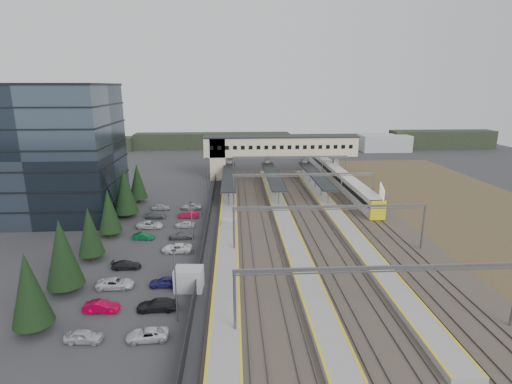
{
  "coord_description": "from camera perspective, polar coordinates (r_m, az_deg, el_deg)",
  "views": [
    {
      "loc": [
        -1.91,
        -62.26,
        23.82
      ],
      "look_at": [
        2.33,
        12.06,
        4.0
      ],
      "focal_mm": 28.0,
      "sensor_mm": 36.0,
      "label": 1
    }
  ],
  "objects": [
    {
      "name": "treeline_far",
      "position": [
        158.04,
        6.18,
        7.23
      ],
      "size": [
        170.0,
        19.0,
        7.0
      ],
      "color": "black",
      "rests_on": "ground"
    },
    {
      "name": "gantries",
      "position": [
        69.06,
        8.47,
        -0.21
      ],
      "size": [
        28.4,
        62.28,
        7.17
      ],
      "color": "slate",
      "rests_on": "ground"
    },
    {
      "name": "car_park",
      "position": [
        61.05,
        -13.93,
        -7.91
      ],
      "size": [
        10.61,
        44.47,
        1.29
      ],
      "color": "#ABABB0",
      "rests_on": "ground"
    },
    {
      "name": "footbridge",
      "position": [
        105.89,
        1.99,
        6.27
      ],
      "size": [
        40.4,
        6.4,
        11.2
      ],
      "color": "beige",
      "rests_on": "ground"
    },
    {
      "name": "ground",
      "position": [
        66.68,
        -1.42,
        -6.02
      ],
      "size": [
        220.0,
        220.0,
        0.0
      ],
      "primitive_type": "plane",
      "color": "#2B2B2D",
      "rests_on": "ground"
    },
    {
      "name": "lampposts",
      "position": [
        66.71,
        -8.37,
        -2.24
      ],
      "size": [
        0.5,
        53.25,
        8.07
      ],
      "color": "slate",
      "rests_on": "ground"
    },
    {
      "name": "rail_corridor",
      "position": [
        72.13,
        5.9,
        -4.21
      ],
      "size": [
        34.0,
        90.0,
        0.92
      ],
      "color": "#332D26",
      "rests_on": "ground"
    },
    {
      "name": "canopies",
      "position": [
        91.88,
        2.38,
        2.39
      ],
      "size": [
        23.1,
        30.0,
        3.28
      ],
      "color": "black",
      "rests_on": "ground"
    },
    {
      "name": "train",
      "position": [
        102.49,
        11.46,
        2.34
      ],
      "size": [
        2.86,
        59.73,
        3.6
      ],
      "color": "beige",
      "rests_on": "ground"
    },
    {
      "name": "scrub_east",
      "position": [
        85.38,
        30.3,
        -3.37
      ],
      "size": [
        34.0,
        120.0,
        0.06
      ],
      "color": "#423923",
      "rests_on": "ground"
    },
    {
      "name": "fence",
      "position": [
        71.17,
        -6.81,
        -3.9
      ],
      "size": [
        0.08,
        90.0,
        2.0
      ],
      "color": "#26282B",
      "rests_on": "ground"
    },
    {
      "name": "relay_cabin_near",
      "position": [
        49.68,
        -9.56,
        -12.15
      ],
      "size": [
        3.51,
        2.69,
        2.77
      ],
      "color": "#9EA0A4",
      "rests_on": "ground"
    },
    {
      "name": "relay_cabin_far",
      "position": [
        68.23,
        -3.84,
        -4.69
      ],
      "size": [
        2.64,
        2.46,
        1.94
      ],
      "color": "#9EA0A4",
      "rests_on": "ground"
    },
    {
      "name": "office_building",
      "position": [
        82.53,
        -27.74,
        5.1
      ],
      "size": [
        24.3,
        18.3,
        24.3
      ],
      "color": "#364352",
      "rests_on": "ground"
    },
    {
      "name": "billboard",
      "position": [
        78.2,
        17.51,
        -0.52
      ],
      "size": [
        1.82,
        6.51,
        5.81
      ],
      "color": "slate",
      "rests_on": "ground"
    },
    {
      "name": "conifer_row",
      "position": [
        64.6,
        -21.26,
        -3.23
      ],
      "size": [
        4.42,
        49.82,
        9.5
      ],
      "color": "black",
      "rests_on": "ground"
    }
  ]
}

